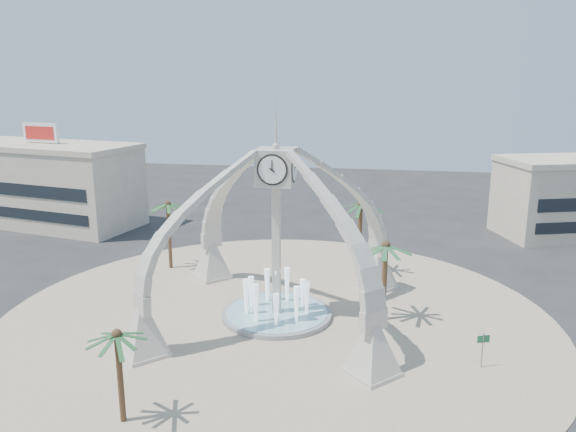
% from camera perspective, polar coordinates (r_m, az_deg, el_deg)
% --- Properties ---
extents(ground, '(140.00, 140.00, 0.00)m').
position_cam_1_polar(ground, '(41.57, -1.16, -10.22)').
color(ground, '#282828').
rests_on(ground, ground).
extents(plaza, '(40.00, 40.00, 0.06)m').
position_cam_1_polar(plaza, '(41.56, -1.16, -10.18)').
color(plaza, tan).
rests_on(plaza, ground).
extents(clock_tower, '(17.94, 17.94, 16.30)m').
position_cam_1_polar(clock_tower, '(39.37, -1.20, -1.56)').
color(clock_tower, beige).
rests_on(clock_tower, ground).
extents(fountain, '(8.00, 8.00, 3.62)m').
position_cam_1_polar(fountain, '(41.45, -1.16, -9.86)').
color(fountain, gray).
rests_on(fountain, ground).
extents(building_nw, '(23.75, 13.73, 11.90)m').
position_cam_1_polar(building_nw, '(72.14, -23.35, 3.04)').
color(building_nw, beige).
rests_on(building_nw, ground).
extents(palm_east, '(5.25, 5.25, 6.38)m').
position_cam_1_polar(palm_east, '(39.73, 9.90, -3.04)').
color(palm_east, brown).
rests_on(palm_east, ground).
extents(palm_west, '(3.92, 3.92, 6.72)m').
position_cam_1_polar(palm_west, '(51.12, -12.12, 1.12)').
color(palm_west, brown).
rests_on(palm_west, ground).
extents(palm_north, '(5.02, 5.02, 7.13)m').
position_cam_1_polar(palm_north, '(48.88, 7.40, 1.12)').
color(palm_north, brown).
rests_on(palm_north, ground).
extents(palm_south, '(4.19, 4.19, 5.43)m').
position_cam_1_polar(palm_south, '(29.17, -17.00, -11.53)').
color(palm_south, brown).
rests_on(palm_south, ground).
extents(street_sign, '(0.79, 0.29, 2.26)m').
position_cam_1_polar(street_sign, '(36.10, 19.19, -12.12)').
color(street_sign, slate).
rests_on(street_sign, ground).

